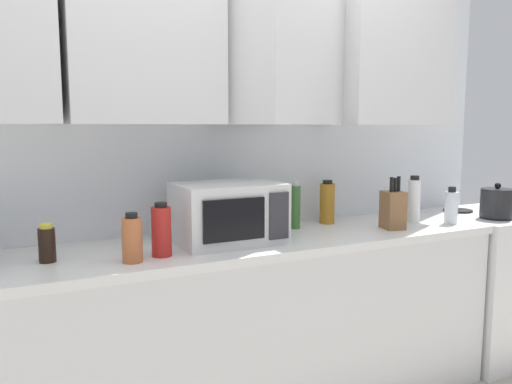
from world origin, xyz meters
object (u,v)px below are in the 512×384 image
Objects in this scene: microwave at (228,213)px; bottle_green_oil at (295,206)px; stove_range at (491,281)px; bottle_spice_jar at (132,239)px; bottle_red_sauce at (161,231)px; knife_block at (393,209)px; kettle at (497,202)px; bottle_soy_dark at (47,244)px; bottle_clear_tall at (451,207)px; bottle_white_jar at (414,200)px; bottle_amber_vinegar at (327,203)px.

microwave is 1.88× the size of bottle_green_oil.
stove_range is 2.39m from bottle_spice_jar.
bottle_spice_jar is at bearing -162.89° from bottle_red_sauce.
microwave reaches higher than stove_range.
microwave is at bearing -163.06° from bottle_green_oil.
bottle_spice_jar is (-2.32, -0.15, 0.54)m from stove_range.
bottle_green_oil is (-0.46, 0.24, 0.02)m from knife_block.
kettle is (-0.17, -0.14, 0.54)m from stove_range.
bottle_soy_dark reaches higher than stove_range.
bottle_spice_jar is at bearing -177.85° from knife_block.
microwave reaches higher than bottle_green_oil.
stove_range is 4.52× the size of kettle.
kettle is at bearing -0.53° from bottle_clear_tall.
kettle is at bearing -13.35° from bottle_white_jar.
bottle_soy_dark is at bearing -179.97° from microwave.
bottle_amber_vinegar is at bearing 161.65° from kettle.
bottle_green_oil is 1.64× the size of bottle_soy_dark.
bottle_amber_vinegar is (-1.15, 0.19, 0.56)m from stove_range.
microwave reaches higher than bottle_red_sauce.
bottle_amber_vinegar is at bearing 15.98° from bottle_spice_jar.
microwave is at bearing 173.51° from knife_block.
bottle_white_jar is 1.10× the size of bottle_amber_vinegar.
knife_block is at bearing -174.06° from stove_range.
bottle_soy_dark is at bearing -173.08° from bottle_amber_vinegar.
stove_range is at bearing -9.15° from bottle_amber_vinegar.
bottle_clear_tall is 0.86× the size of bottle_amber_vinegar.
bottle_clear_tall is at bearing -3.93° from bottle_soy_dark.
bottle_amber_vinegar is at bearing 6.92° from bottle_soy_dark.
knife_block is 0.24m from bottle_white_jar.
bottle_white_jar is at bearing -13.05° from bottle_green_oil.
bottle_clear_tall is (-0.37, 0.00, -0.00)m from kettle.
microwave is 1.30m from bottle_clear_tall.
stove_range is at bearing -0.15° from bottle_soy_dark.
bottle_amber_vinegar is at bearing 15.83° from bottle_red_sauce.
stove_range is 4.02× the size of bottle_red_sauce.
microwave is at bearing 18.14° from bottle_red_sauce.
microwave is 0.79m from bottle_soy_dark.
bottle_white_jar is at bearing 4.75° from bottle_spice_jar.
bottle_clear_tall is at bearing -0.98° from bottle_red_sauce.
bottle_spice_jar is (-2.15, -0.01, -0.00)m from kettle.
bottle_amber_vinegar is at bearing 128.67° from knife_block.
bottle_clear_tall is (1.78, 0.01, 0.00)m from bottle_spice_jar.
microwave is at bearing 17.86° from bottle_spice_jar.
bottle_clear_tall is 2.09m from bottle_soy_dark.
bottle_spice_jar reaches higher than stove_range.
bottle_amber_vinegar reaches higher than bottle_red_sauce.
bottle_white_jar reaches higher than bottle_soy_dark.
bottle_red_sauce reaches higher than stove_range.
bottle_amber_vinegar is at bearing 10.00° from bottle_green_oil.
bottle_red_sauce is (-1.49, -0.09, -0.02)m from bottle_white_jar.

